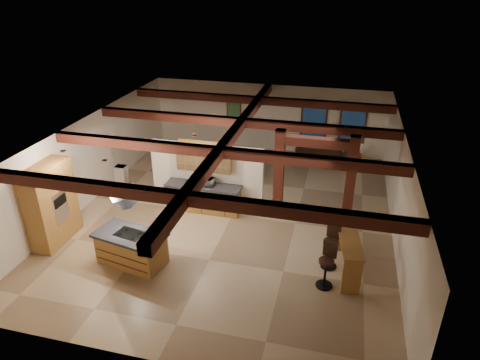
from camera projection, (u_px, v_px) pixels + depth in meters
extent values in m
plane|color=tan|center=(232.00, 215.00, 13.99)|extent=(12.00, 12.00, 0.00)
plane|color=silver|center=(268.00, 117.00, 18.57)|extent=(10.00, 0.00, 10.00)
plane|color=silver|center=(151.00, 308.00, 8.13)|extent=(10.00, 0.00, 10.00)
plane|color=silver|center=(89.00, 160.00, 14.43)|extent=(0.00, 12.00, 12.00)
plane|color=silver|center=(400.00, 194.00, 12.27)|extent=(0.00, 12.00, 12.00)
plane|color=#341D10|center=(232.00, 131.00, 12.71)|extent=(12.00, 12.00, 0.00)
cube|color=#431910|center=(184.00, 198.00, 9.29)|extent=(10.00, 0.25, 0.28)
cube|color=#431910|center=(219.00, 152.00, 11.64)|extent=(10.00, 0.25, 0.28)
cube|color=#431910|center=(242.00, 122.00, 13.90)|extent=(10.00, 0.25, 0.28)
cube|color=#431910|center=(259.00, 100.00, 16.25)|extent=(10.00, 0.25, 0.28)
cube|color=#431910|center=(232.00, 136.00, 12.77)|extent=(0.28, 12.00, 0.28)
cube|color=#431910|center=(279.00, 173.00, 13.48)|extent=(0.30, 0.30, 2.90)
cube|color=#431910|center=(350.00, 181.00, 13.01)|extent=(0.30, 0.30, 2.90)
cube|color=#431910|center=(317.00, 142.00, 12.74)|extent=(2.50, 0.28, 0.28)
cube|color=silver|center=(207.00, 175.00, 14.16)|extent=(3.80, 0.18, 2.20)
cube|color=olive|center=(51.00, 204.00, 12.21)|extent=(0.64, 1.60, 2.40)
cube|color=silver|center=(61.00, 207.00, 12.17)|extent=(0.06, 0.62, 0.95)
cube|color=black|center=(60.00, 201.00, 12.07)|extent=(0.01, 0.50, 0.28)
cube|color=olive|center=(204.00, 199.00, 14.11)|extent=(2.40, 0.60, 0.86)
cube|color=black|center=(203.00, 186.00, 13.91)|extent=(2.50, 0.66, 0.08)
cube|color=olive|center=(204.00, 157.00, 13.67)|extent=(1.80, 0.34, 0.95)
cube|color=silver|center=(203.00, 159.00, 13.51)|extent=(1.74, 0.02, 0.90)
pyramid|color=silver|center=(126.00, 208.00, 10.99)|extent=(1.10, 1.10, 0.45)
cube|color=silver|center=(122.00, 179.00, 10.63)|extent=(0.26, 0.22, 0.73)
cube|color=#431910|center=(314.00, 120.00, 18.06)|extent=(1.10, 0.05, 1.70)
cube|color=#0D1C31|center=(314.00, 121.00, 18.04)|extent=(0.95, 0.02, 1.55)
cube|color=#431910|center=(353.00, 123.00, 17.72)|extent=(1.10, 0.05, 1.70)
cube|color=#0D1C31|center=(353.00, 124.00, 17.69)|extent=(0.95, 0.02, 1.55)
cube|color=#431910|center=(234.00, 110.00, 18.73)|extent=(0.65, 0.04, 0.85)
cube|color=#214E30|center=(234.00, 110.00, 18.71)|extent=(0.55, 0.01, 0.75)
cylinder|color=silver|center=(104.00, 161.00, 10.85)|extent=(0.16, 0.16, 0.03)
cylinder|color=silver|center=(194.00, 135.00, 12.50)|extent=(0.16, 0.16, 0.03)
cylinder|color=silver|center=(63.00, 151.00, 11.41)|extent=(0.16, 0.16, 0.03)
cube|color=olive|center=(132.00, 249.00, 11.56)|extent=(1.91, 1.21, 0.85)
cube|color=black|center=(130.00, 235.00, 11.36)|extent=(2.05, 1.35, 0.08)
cube|color=black|center=(130.00, 234.00, 11.34)|extent=(0.82, 0.63, 0.02)
imported|color=#3D190F|center=(234.00, 169.00, 16.47)|extent=(2.04, 1.31, 0.67)
imported|color=black|center=(323.00, 152.00, 18.05)|extent=(2.34, 1.37, 0.64)
imported|color=silver|center=(207.00, 182.00, 13.81)|extent=(0.52, 0.39, 0.26)
cube|color=olive|center=(349.00, 237.00, 10.99)|extent=(0.79, 2.08, 0.06)
cube|color=olive|center=(352.00, 277.00, 10.41)|extent=(0.47, 0.16, 1.02)
cube|color=olive|center=(343.00, 235.00, 12.04)|extent=(0.47, 0.16, 1.02)
cube|color=#431910|center=(355.00, 157.00, 17.62)|extent=(0.45, 0.45, 0.54)
cylinder|color=black|center=(356.00, 150.00, 17.46)|extent=(0.06, 0.06, 0.15)
cone|color=#F1D491|center=(356.00, 146.00, 17.40)|extent=(0.27, 0.27, 0.17)
cylinder|color=black|center=(326.00, 261.00, 10.53)|extent=(0.38, 0.38, 0.07)
cube|color=black|center=(330.00, 249.00, 10.56)|extent=(0.36, 0.16, 0.43)
cylinder|color=black|center=(325.00, 274.00, 10.70)|extent=(0.06, 0.06, 0.75)
cylinder|color=black|center=(324.00, 285.00, 10.86)|extent=(0.43, 0.43, 0.03)
cylinder|color=black|center=(331.00, 242.00, 11.23)|extent=(0.40, 0.40, 0.08)
cube|color=black|center=(334.00, 231.00, 11.26)|extent=(0.37, 0.14, 0.44)
cylinder|color=black|center=(329.00, 254.00, 11.40)|extent=(0.07, 0.07, 0.77)
cylinder|color=black|center=(328.00, 266.00, 11.57)|extent=(0.44, 0.44, 0.03)
cube|color=#431910|center=(214.00, 173.00, 15.99)|extent=(0.40, 0.40, 0.05)
cube|color=#431910|center=(215.00, 163.00, 16.01)|extent=(0.37, 0.07, 0.67)
cylinder|color=#431910|center=(210.00, 179.00, 15.98)|extent=(0.04, 0.04, 0.37)
cylinder|color=#431910|center=(218.00, 180.00, 15.93)|extent=(0.04, 0.04, 0.37)
cylinder|color=#431910|center=(212.00, 176.00, 16.24)|extent=(0.04, 0.04, 0.37)
cylinder|color=#431910|center=(219.00, 176.00, 16.19)|extent=(0.04, 0.04, 0.37)
cube|color=#431910|center=(222.00, 160.00, 17.09)|extent=(0.40, 0.40, 0.05)
cube|color=#431910|center=(220.00, 154.00, 16.78)|extent=(0.37, 0.07, 0.67)
cylinder|color=#431910|center=(226.00, 163.00, 17.29)|extent=(0.04, 0.04, 0.37)
cylinder|color=#431910|center=(219.00, 163.00, 17.34)|extent=(0.04, 0.04, 0.37)
cylinder|color=#431910|center=(225.00, 166.00, 17.02)|extent=(0.04, 0.04, 0.37)
cylinder|color=#431910|center=(217.00, 166.00, 17.07)|extent=(0.04, 0.04, 0.37)
cube|color=#431910|center=(231.00, 174.00, 15.89)|extent=(0.40, 0.40, 0.05)
cube|color=#431910|center=(232.00, 164.00, 15.91)|extent=(0.37, 0.07, 0.67)
cylinder|color=#431910|center=(226.00, 180.00, 15.88)|extent=(0.04, 0.04, 0.37)
cylinder|color=#431910|center=(234.00, 181.00, 15.83)|extent=(0.04, 0.04, 0.37)
cylinder|color=#431910|center=(228.00, 177.00, 16.14)|extent=(0.04, 0.04, 0.37)
cylinder|color=#431910|center=(235.00, 178.00, 16.10)|extent=(0.04, 0.04, 0.37)
cube|color=#431910|center=(237.00, 161.00, 16.99)|extent=(0.40, 0.40, 0.05)
cube|color=#431910|center=(236.00, 155.00, 16.68)|extent=(0.37, 0.07, 0.67)
cylinder|color=#431910|center=(241.00, 164.00, 17.19)|extent=(0.04, 0.04, 0.37)
cylinder|color=#431910|center=(234.00, 164.00, 17.24)|extent=(0.04, 0.04, 0.37)
cylinder|color=#431910|center=(240.00, 167.00, 16.93)|extent=(0.04, 0.04, 0.37)
cylinder|color=#431910|center=(232.00, 167.00, 16.97)|extent=(0.04, 0.04, 0.37)
cube|color=#431910|center=(247.00, 175.00, 15.79)|extent=(0.40, 0.40, 0.05)
cube|color=#431910|center=(248.00, 165.00, 15.81)|extent=(0.37, 0.07, 0.67)
cylinder|color=#431910|center=(242.00, 182.00, 15.78)|extent=(0.04, 0.04, 0.37)
cylinder|color=#431910|center=(250.00, 182.00, 15.73)|extent=(0.04, 0.04, 0.37)
cylinder|color=#431910|center=(244.00, 178.00, 16.04)|extent=(0.04, 0.04, 0.37)
cylinder|color=#431910|center=(252.00, 179.00, 16.00)|extent=(0.04, 0.04, 0.37)
cube|color=#431910|center=(252.00, 162.00, 16.89)|extent=(0.40, 0.40, 0.05)
cube|color=#431910|center=(252.00, 156.00, 16.58)|extent=(0.37, 0.07, 0.67)
cylinder|color=#431910|center=(256.00, 165.00, 17.09)|extent=(0.04, 0.04, 0.37)
cylinder|color=#431910|center=(249.00, 165.00, 17.14)|extent=(0.04, 0.04, 0.37)
cylinder|color=#431910|center=(255.00, 169.00, 16.83)|extent=(0.04, 0.04, 0.37)
cylinder|color=#431910|center=(248.00, 168.00, 16.87)|extent=(0.04, 0.04, 0.37)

